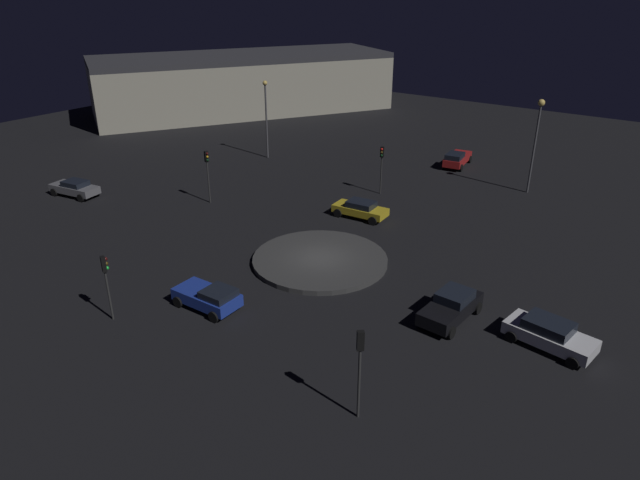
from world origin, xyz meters
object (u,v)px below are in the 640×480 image
at_px(car_grey, 75,188).
at_px(car_white, 549,334).
at_px(car_black, 451,306).
at_px(traffic_light_north, 207,167).
at_px(car_red, 457,159).
at_px(traffic_light_northwest, 106,275).
at_px(store_building, 243,83).
at_px(streetlamp_east, 537,129).
at_px(car_yellow, 360,209).
at_px(traffic_light_east, 382,161).
at_px(traffic_light_southwest, 360,357).
at_px(streetlamp_northeast, 266,110).
at_px(car_blue, 209,297).

height_order(car_grey, car_white, car_white).
xyz_separation_m(car_black, traffic_light_north, (4.96, 23.98, 2.34)).
relative_size(car_red, traffic_light_north, 1.06).
height_order(traffic_light_northwest, store_building, store_building).
xyz_separation_m(car_grey, store_building, (34.35, 11.90, 3.14)).
distance_m(streetlamp_east, store_building, 44.71).
height_order(car_yellow, traffic_light_east, traffic_light_east).
distance_m(traffic_light_north, store_building, 36.45).
relative_size(car_grey, traffic_light_southwest, 1.06).
bearing_deg(streetlamp_northeast, car_black, -121.95).
bearing_deg(traffic_light_north, traffic_light_southwest, -17.04).
relative_size(traffic_light_north, store_building, 0.11).
bearing_deg(traffic_light_southwest, car_yellow, -10.26).
height_order(car_black, traffic_light_southwest, traffic_light_southwest).
relative_size(car_black, streetlamp_northeast, 0.57).
height_order(car_blue, traffic_light_north, traffic_light_north).
distance_m(traffic_light_east, store_building, 37.84).
height_order(car_black, car_red, car_black).
bearing_deg(traffic_light_east, streetlamp_northeast, -113.95).
xyz_separation_m(car_blue, streetlamp_east, (30.26, -8.61, 4.88)).
bearing_deg(traffic_light_southwest, streetlamp_east, -36.84).
bearing_deg(traffic_light_southwest, car_red, -24.90).
height_order(car_black, store_building, store_building).
bearing_deg(car_white, car_blue, -147.66).
bearing_deg(store_building, traffic_light_north, 69.27).
bearing_deg(car_grey, car_black, 172.02).
bearing_deg(traffic_light_northwest, car_blue, -18.70).
bearing_deg(car_yellow, car_red, 83.36).
relative_size(traffic_light_southwest, traffic_light_north, 0.99).
distance_m(car_white, traffic_light_east, 23.86).
bearing_deg(traffic_light_northwest, car_black, -31.29).
bearing_deg(traffic_light_northwest, car_white, -37.75).
height_order(traffic_light_southwest, traffic_light_east, traffic_light_southwest).
distance_m(traffic_light_north, streetlamp_northeast, 13.91).
bearing_deg(traffic_light_east, car_grey, -66.99).
bearing_deg(traffic_light_southwest, traffic_light_northwest, 53.15).
distance_m(car_black, car_white, 5.19).
relative_size(car_black, car_blue, 1.14).
xyz_separation_m(car_blue, traffic_light_north, (12.01, 12.28, 2.42)).
xyz_separation_m(traffic_light_east, store_building, (18.33, 33.09, 0.87)).
relative_size(car_black, traffic_light_east, 1.07).
relative_size(car_yellow, streetlamp_northeast, 0.55).
distance_m(car_grey, store_building, 36.49).
distance_m(car_yellow, car_red, 17.07).
bearing_deg(traffic_light_northwest, car_grey, 84.98).
bearing_deg(streetlamp_east, traffic_light_northwest, 160.50).
distance_m(car_blue, streetlamp_east, 31.84).
bearing_deg(car_white, traffic_light_north, 179.54).
distance_m(car_red, streetlamp_east, 10.12).
relative_size(car_grey, streetlamp_east, 0.57).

